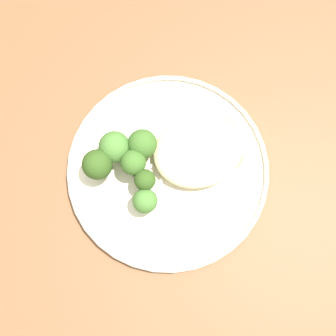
{
  "coord_description": "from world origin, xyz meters",
  "views": [
    {
      "loc": [
        0.02,
        0.11,
        1.34
      ],
      "look_at": [
        -0.02,
        -0.02,
        0.76
      ],
      "focal_mm": 44.93,
      "sensor_mm": 36.0,
      "label": 1
    }
  ],
  "objects_px": {
    "broccoli_floret_right_tilted": "(97,165)",
    "dinner_plate": "(168,170)",
    "seared_scallop_left_edge": "(168,156)",
    "seared_scallop_on_noodles": "(201,131)",
    "seared_scallop_right_edge": "(235,159)",
    "broccoli_floret_tall_stalk": "(145,181)",
    "seared_scallop_half_hidden": "(229,144)",
    "broccoli_floret_left_leaning": "(142,144)",
    "broccoli_floret_center_pile": "(115,147)",
    "broccoli_floret_split_head": "(133,163)",
    "seared_scallop_center_golden": "(226,130)",
    "broccoli_floret_front_edge": "(145,201)",
    "seared_scallop_tilted_round": "(198,153)",
    "seared_scallop_front_small": "(219,164)"
  },
  "relations": [
    {
      "from": "seared_scallop_center_golden",
      "to": "broccoli_floret_front_edge",
      "type": "bearing_deg",
      "value": 28.44
    },
    {
      "from": "dinner_plate",
      "to": "broccoli_floret_tall_stalk",
      "type": "xyz_separation_m",
      "value": [
        0.04,
        0.01,
        0.03
      ]
    },
    {
      "from": "seared_scallop_on_noodles",
      "to": "broccoli_floret_right_tilted",
      "type": "xyz_separation_m",
      "value": [
        0.15,
        0.02,
        0.03
      ]
    },
    {
      "from": "broccoli_floret_tall_stalk",
      "to": "seared_scallop_center_golden",
      "type": "bearing_deg",
      "value": -159.76
    },
    {
      "from": "seared_scallop_on_noodles",
      "to": "broccoli_floret_front_edge",
      "type": "distance_m",
      "value": 0.13
    },
    {
      "from": "seared_scallop_half_hidden",
      "to": "seared_scallop_on_noodles",
      "type": "bearing_deg",
      "value": -39.85
    },
    {
      "from": "seared_scallop_center_golden",
      "to": "broccoli_floret_front_edge",
      "type": "height_order",
      "value": "broccoli_floret_front_edge"
    },
    {
      "from": "seared_scallop_left_edge",
      "to": "broccoli_floret_tall_stalk",
      "type": "distance_m",
      "value": 0.06
    },
    {
      "from": "dinner_plate",
      "to": "seared_scallop_left_edge",
      "type": "height_order",
      "value": "seared_scallop_left_edge"
    },
    {
      "from": "seared_scallop_on_noodles",
      "to": "broccoli_floret_front_edge",
      "type": "bearing_deg",
      "value": 38.34
    },
    {
      "from": "seared_scallop_right_edge",
      "to": "broccoli_floret_center_pile",
      "type": "xyz_separation_m",
      "value": [
        0.16,
        -0.05,
        0.02
      ]
    },
    {
      "from": "dinner_plate",
      "to": "broccoli_floret_split_head",
      "type": "xyz_separation_m",
      "value": [
        0.05,
        -0.01,
        0.04
      ]
    },
    {
      "from": "seared_scallop_half_hidden",
      "to": "seared_scallop_left_edge",
      "type": "relative_size",
      "value": 0.76
    },
    {
      "from": "seared_scallop_half_hidden",
      "to": "broccoli_floret_tall_stalk",
      "type": "distance_m",
      "value": 0.13
    },
    {
      "from": "seared_scallop_front_small",
      "to": "seared_scallop_on_noodles",
      "type": "bearing_deg",
      "value": -77.14
    },
    {
      "from": "dinner_plate",
      "to": "broccoli_floret_split_head",
      "type": "bearing_deg",
      "value": -15.32
    },
    {
      "from": "seared_scallop_on_noodles",
      "to": "seared_scallop_tilted_round",
      "type": "bearing_deg",
      "value": 66.05
    },
    {
      "from": "seared_scallop_on_noodles",
      "to": "broccoli_floret_left_leaning",
      "type": "xyz_separation_m",
      "value": [
        0.09,
        0.0,
        0.02
      ]
    },
    {
      "from": "seared_scallop_tilted_round",
      "to": "seared_scallop_center_golden",
      "type": "xyz_separation_m",
      "value": [
        -0.05,
        -0.02,
        0.0
      ]
    },
    {
      "from": "seared_scallop_front_small",
      "to": "broccoli_floret_left_leaning",
      "type": "height_order",
      "value": "broccoli_floret_left_leaning"
    },
    {
      "from": "seared_scallop_on_noodles",
      "to": "broccoli_floret_split_head",
      "type": "relative_size",
      "value": 0.62
    },
    {
      "from": "seared_scallop_left_edge",
      "to": "broccoli_floret_split_head",
      "type": "relative_size",
      "value": 0.6
    },
    {
      "from": "seared_scallop_on_noodles",
      "to": "broccoli_floret_right_tilted",
      "type": "height_order",
      "value": "broccoli_floret_right_tilted"
    },
    {
      "from": "seared_scallop_on_noodles",
      "to": "seared_scallop_left_edge",
      "type": "bearing_deg",
      "value": 22.93
    },
    {
      "from": "broccoli_floret_split_head",
      "to": "seared_scallop_on_noodles",
      "type": "bearing_deg",
      "value": -165.17
    },
    {
      "from": "seared_scallop_right_edge",
      "to": "broccoli_floret_right_tilted",
      "type": "bearing_deg",
      "value": -10.28
    },
    {
      "from": "dinner_plate",
      "to": "seared_scallop_on_noodles",
      "type": "distance_m",
      "value": 0.07
    },
    {
      "from": "seared_scallop_half_hidden",
      "to": "broccoli_floret_right_tilted",
      "type": "xyz_separation_m",
      "value": [
        0.19,
        -0.01,
        0.03
      ]
    },
    {
      "from": "broccoli_floret_front_edge",
      "to": "seared_scallop_left_edge",
      "type": "bearing_deg",
      "value": -129.46
    },
    {
      "from": "seared_scallop_half_hidden",
      "to": "seared_scallop_tilted_round",
      "type": "height_order",
      "value": "seared_scallop_tilted_round"
    },
    {
      "from": "broccoli_floret_right_tilted",
      "to": "broccoli_floret_center_pile",
      "type": "bearing_deg",
      "value": -145.41
    },
    {
      "from": "broccoli_floret_left_leaning",
      "to": "broccoli_floret_tall_stalk",
      "type": "bearing_deg",
      "value": 80.21
    },
    {
      "from": "broccoli_floret_tall_stalk",
      "to": "broccoli_floret_left_leaning",
      "type": "bearing_deg",
      "value": -99.79
    },
    {
      "from": "broccoli_floret_center_pile",
      "to": "broccoli_floret_split_head",
      "type": "relative_size",
      "value": 1.0
    },
    {
      "from": "seared_scallop_half_hidden",
      "to": "seared_scallop_front_small",
      "type": "bearing_deg",
      "value": 49.31
    },
    {
      "from": "seared_scallop_tilted_round",
      "to": "seared_scallop_right_edge",
      "type": "height_order",
      "value": "seared_scallop_right_edge"
    },
    {
      "from": "seared_scallop_right_edge",
      "to": "broccoli_floret_tall_stalk",
      "type": "bearing_deg",
      "value": 1.16
    },
    {
      "from": "broccoli_floret_left_leaning",
      "to": "seared_scallop_half_hidden",
      "type": "bearing_deg",
      "value": 169.16
    },
    {
      "from": "seared_scallop_right_edge",
      "to": "seared_scallop_center_golden",
      "type": "bearing_deg",
      "value": -89.7
    },
    {
      "from": "broccoli_floret_tall_stalk",
      "to": "seared_scallop_left_edge",
      "type": "bearing_deg",
      "value": -142.28
    },
    {
      "from": "seared_scallop_half_hidden",
      "to": "seared_scallop_tilted_round",
      "type": "xyz_separation_m",
      "value": [
        0.05,
        0.0,
        0.0
      ]
    },
    {
      "from": "broccoli_floret_front_edge",
      "to": "broccoli_floret_right_tilted",
      "type": "relative_size",
      "value": 0.79
    },
    {
      "from": "seared_scallop_tilted_round",
      "to": "seared_scallop_on_noodles",
      "type": "xyz_separation_m",
      "value": [
        -0.01,
        -0.03,
        0.0
      ]
    },
    {
      "from": "seared_scallop_left_edge",
      "to": "seared_scallop_on_noodles",
      "type": "height_order",
      "value": "seared_scallop_on_noodles"
    },
    {
      "from": "broccoli_floret_right_tilted",
      "to": "dinner_plate",
      "type": "bearing_deg",
      "value": 166.51
    },
    {
      "from": "broccoli_floret_front_edge",
      "to": "broccoli_floret_right_tilted",
      "type": "height_order",
      "value": "broccoli_floret_right_tilted"
    },
    {
      "from": "seared_scallop_on_noodles",
      "to": "seared_scallop_center_golden",
      "type": "xyz_separation_m",
      "value": [
        -0.03,
        0.01,
        0.0
      ]
    },
    {
      "from": "broccoli_floret_right_tilted",
      "to": "seared_scallop_on_noodles",
      "type": "bearing_deg",
      "value": -173.32
    },
    {
      "from": "seared_scallop_right_edge",
      "to": "broccoli_floret_center_pile",
      "type": "bearing_deg",
      "value": -18.44
    },
    {
      "from": "seared_scallop_half_hidden",
      "to": "broccoli_floret_front_edge",
      "type": "bearing_deg",
      "value": 21.3
    }
  ]
}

